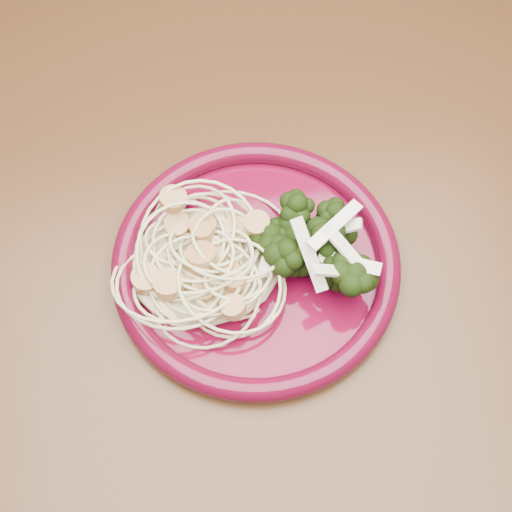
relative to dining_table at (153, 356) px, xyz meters
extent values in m
plane|color=brown|center=(0.00, 0.00, -0.65)|extent=(3.50, 3.50, 0.00)
cube|color=#472814|center=(0.00, 0.00, 0.08)|extent=(1.20, 0.80, 0.04)
cylinder|color=#472814|center=(0.55, 0.35, -0.30)|extent=(0.06, 0.06, 0.71)
cylinder|color=#53051D|center=(0.10, 0.03, 0.10)|extent=(0.25, 0.25, 0.01)
torus|color=#53061D|center=(0.10, 0.03, 0.11)|extent=(0.26, 0.26, 0.02)
ellipsoid|color=beige|center=(0.06, 0.03, 0.12)|extent=(0.14, 0.12, 0.03)
ellipsoid|color=black|center=(0.16, 0.03, 0.13)|extent=(0.09, 0.14, 0.05)
camera|label=1|loc=(0.06, -0.25, 0.64)|focal=50.00mm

